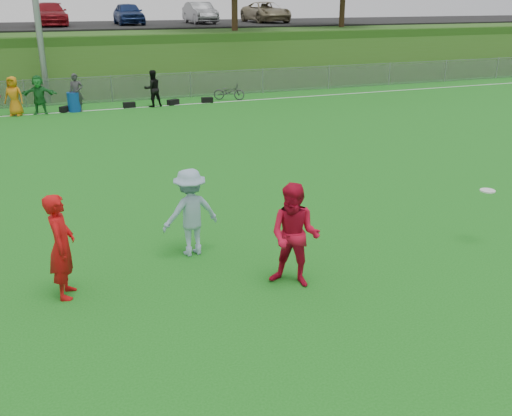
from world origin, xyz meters
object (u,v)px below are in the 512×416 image
player_red_left (62,246)px  bicycle (229,92)px  recycling_bin (74,102)px  frisbee (488,191)px  player_red_center (295,236)px  player_blue (191,212)px

player_red_left → bicycle: 20.15m
recycling_bin → bicycle: bearing=3.1°
frisbee → recycling_bin: (-6.88, 18.37, -0.73)m
frisbee → bicycle: 18.81m
bicycle → recycling_bin: bearing=119.2°
frisbee → recycling_bin: size_ratio=0.36×
recycling_bin → bicycle: size_ratio=0.56×
player_red_center → player_blue: 2.38m
frisbee → recycling_bin: frisbee is taller
player_red_center → frisbee: (4.49, 0.29, 0.20)m
player_red_left → frisbee: bearing=-83.8°
player_blue → player_red_left: bearing=11.7°
player_red_left → player_blue: player_red_left is taller
player_blue → recycling_bin: size_ratio=2.06×
player_red_left → bicycle: bearing=-15.1°
player_blue → frisbee: bearing=156.4°
recycling_bin → player_red_center: bearing=-82.7°
player_blue → player_red_center: bearing=117.5°
player_red_left → player_red_center: bearing=-93.8°
player_blue → bicycle: size_ratio=1.15×
recycling_bin → frisbee: bearing=-69.5°
player_blue → bicycle: player_blue is taller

